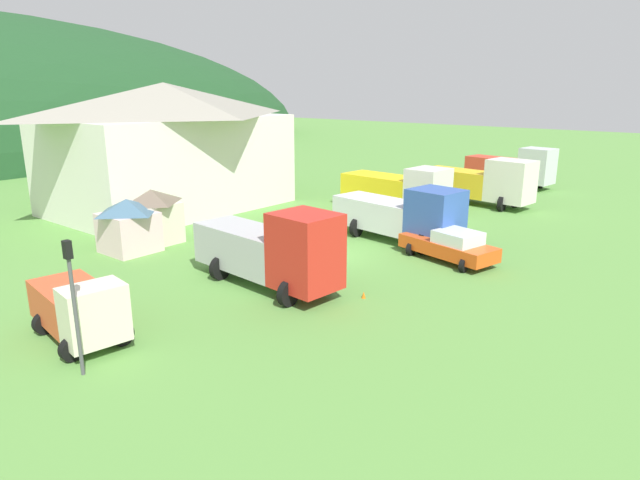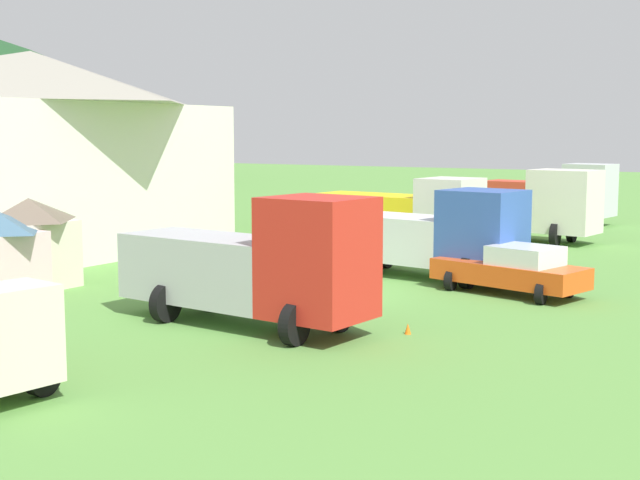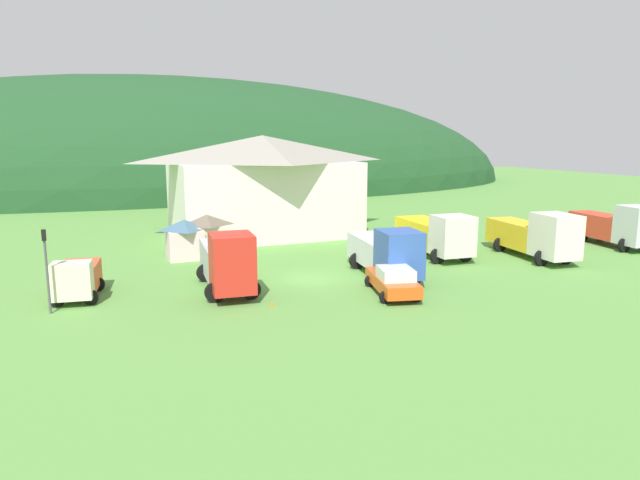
{
  "view_description": "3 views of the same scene",
  "coord_description": "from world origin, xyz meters",
  "px_view_note": "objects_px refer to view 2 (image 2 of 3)",
  "views": [
    {
      "loc": [
        -21.95,
        -16.92,
        8.62
      ],
      "look_at": [
        -0.89,
        0.2,
        1.06
      ],
      "focal_mm": 31.0,
      "sensor_mm": 36.0,
      "label": 1
    },
    {
      "loc": [
        -24.52,
        -14.47,
        5.33
      ],
      "look_at": [
        -0.24,
        0.36,
        1.83
      ],
      "focal_mm": 48.98,
      "sensor_mm": 36.0,
      "label": 2
    },
    {
      "loc": [
        -12.46,
        -32.25,
        8.91
      ],
      "look_at": [
        2.18,
        3.49,
        1.76
      ],
      "focal_mm": 31.85,
      "sensor_mm": 36.0,
      "label": 3
    }
  ],
  "objects_px": {
    "box_truck_blue": "(431,234)",
    "service_pickup_orange": "(513,270)",
    "heavy_rig_striped": "(524,205)",
    "tow_truck_silver": "(556,194)",
    "traffic_cone_mid_row": "(198,308)",
    "crane_truck_red": "(259,264)",
    "traffic_cone_near_pickup": "(408,334)",
    "depot_building": "(34,150)",
    "play_shed_cream": "(30,242)",
    "flatbed_truck_yellow": "(404,213)"
  },
  "relations": [
    {
      "from": "box_truck_blue",
      "to": "flatbed_truck_yellow",
      "type": "xyz_separation_m",
      "value": [
        6.54,
        4.27,
        0.04
      ]
    },
    {
      "from": "service_pickup_orange",
      "to": "heavy_rig_striped",
      "type": "bearing_deg",
      "value": 120.74
    },
    {
      "from": "flatbed_truck_yellow",
      "to": "heavy_rig_striped",
      "type": "relative_size",
      "value": 0.92
    },
    {
      "from": "depot_building",
      "to": "heavy_rig_striped",
      "type": "bearing_deg",
      "value": -48.4
    },
    {
      "from": "crane_truck_red",
      "to": "flatbed_truck_yellow",
      "type": "relative_size",
      "value": 0.98
    },
    {
      "from": "flatbed_truck_yellow",
      "to": "traffic_cone_mid_row",
      "type": "distance_m",
      "value": 15.36
    },
    {
      "from": "depot_building",
      "to": "play_shed_cream",
      "type": "bearing_deg",
      "value": -132.01
    },
    {
      "from": "crane_truck_red",
      "to": "heavy_rig_striped",
      "type": "bearing_deg",
      "value": 95.34
    },
    {
      "from": "traffic_cone_near_pickup",
      "to": "traffic_cone_mid_row",
      "type": "relative_size",
      "value": 1.24
    },
    {
      "from": "heavy_rig_striped",
      "to": "traffic_cone_mid_row",
      "type": "relative_size",
      "value": 18.48
    },
    {
      "from": "depot_building",
      "to": "traffic_cone_near_pickup",
      "type": "distance_m",
      "value": 22.57
    },
    {
      "from": "tow_truck_silver",
      "to": "traffic_cone_mid_row",
      "type": "distance_m",
      "value": 30.91
    },
    {
      "from": "play_shed_cream",
      "to": "service_pickup_orange",
      "type": "distance_m",
      "value": 16.35
    },
    {
      "from": "depot_building",
      "to": "play_shed_cream",
      "type": "xyz_separation_m",
      "value": [
        -6.55,
        -7.28,
        -2.97
      ]
    },
    {
      "from": "heavy_rig_striped",
      "to": "traffic_cone_near_pickup",
      "type": "xyz_separation_m",
      "value": [
        -21.35,
        -3.95,
        -1.78
      ]
    },
    {
      "from": "depot_building",
      "to": "box_truck_blue",
      "type": "height_order",
      "value": "depot_building"
    },
    {
      "from": "play_shed_cream",
      "to": "traffic_cone_near_pickup",
      "type": "height_order",
      "value": "play_shed_cream"
    },
    {
      "from": "depot_building",
      "to": "service_pickup_orange",
      "type": "height_order",
      "value": "depot_building"
    },
    {
      "from": "box_truck_blue",
      "to": "service_pickup_orange",
      "type": "height_order",
      "value": "box_truck_blue"
    },
    {
      "from": "box_truck_blue",
      "to": "crane_truck_red",
      "type": "bearing_deg",
      "value": -85.33
    },
    {
      "from": "box_truck_blue",
      "to": "flatbed_truck_yellow",
      "type": "relative_size",
      "value": 1.03
    },
    {
      "from": "crane_truck_red",
      "to": "heavy_rig_striped",
      "type": "height_order",
      "value": "crane_truck_red"
    },
    {
      "from": "flatbed_truck_yellow",
      "to": "service_pickup_orange",
      "type": "distance_m",
      "value": 11.36
    },
    {
      "from": "box_truck_blue",
      "to": "traffic_cone_mid_row",
      "type": "distance_m",
      "value": 9.66
    },
    {
      "from": "play_shed_cream",
      "to": "heavy_rig_striped",
      "type": "bearing_deg",
      "value": -24.62
    },
    {
      "from": "service_pickup_orange",
      "to": "traffic_cone_mid_row",
      "type": "height_order",
      "value": "service_pickup_orange"
    },
    {
      "from": "heavy_rig_striped",
      "to": "tow_truck_silver",
      "type": "distance_m",
      "value": 9.37
    },
    {
      "from": "tow_truck_silver",
      "to": "traffic_cone_mid_row",
      "type": "relative_size",
      "value": 16.85
    },
    {
      "from": "crane_truck_red",
      "to": "traffic_cone_near_pickup",
      "type": "xyz_separation_m",
      "value": [
        1.48,
        -3.79,
        -1.79
      ]
    },
    {
      "from": "flatbed_truck_yellow",
      "to": "traffic_cone_near_pickup",
      "type": "distance_m",
      "value": 16.96
    },
    {
      "from": "depot_building",
      "to": "traffic_cone_mid_row",
      "type": "height_order",
      "value": "depot_building"
    },
    {
      "from": "flatbed_truck_yellow",
      "to": "service_pickup_orange",
      "type": "bearing_deg",
      "value": -41.47
    },
    {
      "from": "box_truck_blue",
      "to": "tow_truck_silver",
      "type": "height_order",
      "value": "tow_truck_silver"
    },
    {
      "from": "crane_truck_red",
      "to": "tow_truck_silver",
      "type": "xyz_separation_m",
      "value": [
        32.14,
        1.27,
        -0.04
      ]
    },
    {
      "from": "depot_building",
      "to": "flatbed_truck_yellow",
      "type": "bearing_deg",
      "value": -56.41
    },
    {
      "from": "tow_truck_silver",
      "to": "service_pickup_orange",
      "type": "xyz_separation_m",
      "value": [
        -23.62,
        -5.5,
        -0.92
      ]
    },
    {
      "from": "box_truck_blue",
      "to": "traffic_cone_near_pickup",
      "type": "height_order",
      "value": "box_truck_blue"
    },
    {
      "from": "play_shed_cream",
      "to": "heavy_rig_striped",
      "type": "relative_size",
      "value": 0.36
    },
    {
      "from": "depot_building",
      "to": "service_pickup_orange",
      "type": "bearing_deg",
      "value": -87.17
    },
    {
      "from": "depot_building",
      "to": "traffic_cone_near_pickup",
      "type": "bearing_deg",
      "value": -105.65
    },
    {
      "from": "box_truck_blue",
      "to": "heavy_rig_striped",
      "type": "xyz_separation_m",
      "value": [
        12.77,
        0.73,
        0.13
      ]
    },
    {
      "from": "heavy_rig_striped",
      "to": "tow_truck_silver",
      "type": "xyz_separation_m",
      "value": [
        9.31,
        1.12,
        -0.03
      ]
    },
    {
      "from": "crane_truck_red",
      "to": "traffic_cone_near_pickup",
      "type": "relative_size",
      "value": 13.51
    },
    {
      "from": "heavy_rig_striped",
      "to": "crane_truck_red",
      "type": "bearing_deg",
      "value": -82.53
    },
    {
      "from": "box_truck_blue",
      "to": "service_pickup_orange",
      "type": "relative_size",
      "value": 1.52
    },
    {
      "from": "crane_truck_red",
      "to": "traffic_cone_mid_row",
      "type": "bearing_deg",
      "value": 162.5
    },
    {
      "from": "crane_truck_red",
      "to": "tow_truck_silver",
      "type": "distance_m",
      "value": 32.16
    },
    {
      "from": "tow_truck_silver",
      "to": "heavy_rig_striped",
      "type": "bearing_deg",
      "value": -75.41
    },
    {
      "from": "box_truck_blue",
      "to": "traffic_cone_mid_row",
      "type": "bearing_deg",
      "value": -105.82
    },
    {
      "from": "crane_truck_red",
      "to": "heavy_rig_striped",
      "type": "relative_size",
      "value": 0.9
    }
  ]
}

